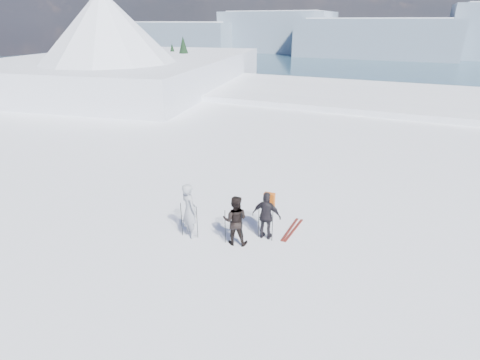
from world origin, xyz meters
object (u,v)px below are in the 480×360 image
Objects in this scene: skier_dark at (235,220)px; skis_loose at (292,230)px; skier_grey at (189,210)px; skier_pack at (267,216)px.

skier_dark is 1.00× the size of skis_loose.
skier_grey is at bearing -8.64° from skier_dark.
skier_dark is (1.59, 0.20, -0.11)m from skier_grey.
skier_dark is 1.08m from skier_pack.
skier_grey is 1.14× the size of skier_pack.
skier_grey is 1.61m from skier_dark.
skier_grey is 2.58m from skier_pack.
skier_dark is 1.01× the size of skier_pack.
skis_loose is at bearing -130.60° from skier_pack.
skis_loose is at bearing -149.12° from skier_dark.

